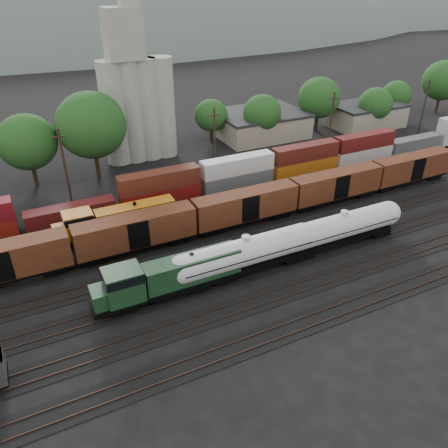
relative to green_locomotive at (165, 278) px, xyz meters
name	(u,v)px	position (x,y,z in m)	size (l,w,h in m)	color
ground	(202,259)	(6.38, 5.00, -2.70)	(600.00, 600.00, 0.00)	black
tracks	(202,259)	(6.38, 5.00, -2.65)	(180.00, 33.20, 0.20)	black
green_locomotive	(165,278)	(0.00, 0.00, 0.00)	(17.92, 3.16, 4.74)	black
tank_car_a	(246,253)	(9.72, 0.00, 0.22)	(18.86, 3.38, 4.94)	silver
tank_car_b	(342,227)	(23.67, 0.00, 0.15)	(18.36, 3.29, 4.81)	silver
orange_locomotive	(114,220)	(-1.87, 15.00, -0.18)	(17.61, 2.93, 4.40)	black
boxcar_string	(72,246)	(-7.96, 10.00, 0.42)	(122.80, 2.90, 4.20)	black
container_wall	(149,193)	(4.62, 20.00, 0.18)	(160.00, 2.60, 5.80)	black
grain_silo	(137,99)	(9.67, 41.00, 8.56)	(13.40, 5.00, 29.00)	#A8A59A
industrial_sheds	(160,144)	(13.01, 40.25, -0.14)	(119.38, 17.26, 5.10)	#9E937F
tree_band	(49,128)	(-5.74, 41.46, 5.26)	(166.77, 23.25, 14.54)	black
utility_poles	(145,154)	(6.38, 27.00, 3.51)	(122.20, 0.36, 12.00)	black
distant_hills	(74,65)	(30.30, 265.00, -23.26)	(860.00, 286.00, 130.00)	#59665B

